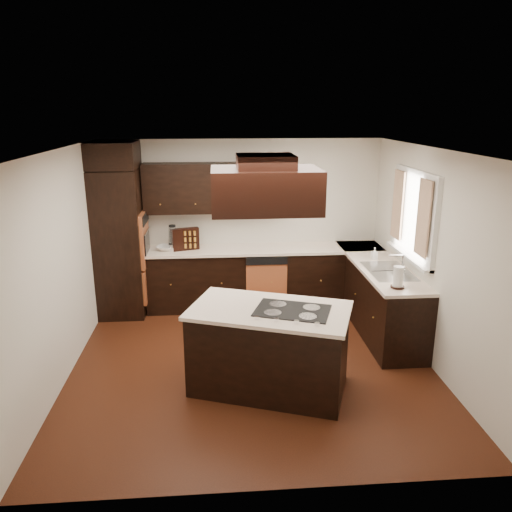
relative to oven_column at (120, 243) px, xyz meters
name	(u,v)px	position (x,y,z in m)	size (l,w,h in m)	color
floor	(252,363)	(1.78, -1.71, -1.07)	(4.20, 4.20, 0.02)	#522411
ceiling	(251,149)	(1.78, -1.71, 1.45)	(4.20, 4.20, 0.02)	silver
wall_back	(242,222)	(1.78, 0.40, 0.19)	(4.20, 0.02, 2.50)	beige
wall_front	(272,349)	(1.78, -3.81, 0.19)	(4.20, 0.02, 2.50)	beige
wall_left	(60,267)	(-0.33, -1.71, 0.19)	(0.02, 4.20, 2.50)	beige
wall_right	(432,258)	(3.88, -1.71, 0.19)	(0.02, 4.20, 2.50)	beige
oven_column	(120,243)	(0.00, 0.00, 0.00)	(0.65, 0.75, 2.12)	black
wall_oven_face	(145,239)	(0.35, 0.00, 0.06)	(0.05, 0.62, 0.78)	#BD5E33
base_cabinets_back	(245,279)	(1.81, 0.09, -0.62)	(2.93, 0.60, 0.88)	black
base_cabinets_right	(377,296)	(3.58, -0.80, -0.62)	(0.60, 2.40, 0.88)	black
countertop_back	(245,250)	(1.81, 0.08, -0.16)	(2.93, 0.63, 0.04)	#F9E2CC
countertop_right	(379,265)	(3.56, -0.80, -0.16)	(0.63, 2.40, 0.04)	#F9E2CC
upper_cabinets	(213,188)	(1.34, 0.23, 0.75)	(2.00, 0.34, 0.72)	black
dishwasher_front	(267,287)	(2.10, -0.20, -0.66)	(0.60, 0.05, 0.72)	#BD5E33
window_frame	(414,215)	(3.85, -1.16, 0.59)	(0.06, 1.32, 1.12)	white
window_pane	(416,215)	(3.87, -1.16, 0.59)	(0.00, 1.20, 1.00)	white
curtain_left	(423,218)	(3.79, -1.57, 0.64)	(0.02, 0.34, 0.90)	beige
curtain_right	(398,205)	(3.79, -0.74, 0.64)	(0.02, 0.34, 0.90)	beige
sink_rim	(388,271)	(3.58, -1.16, -0.14)	(0.52, 0.84, 0.01)	silver
island	(269,350)	(1.92, -2.27, -0.62)	(1.59, 0.87, 0.88)	black
island_top	(270,310)	(1.92, -2.27, -0.16)	(1.65, 0.93, 0.04)	#F9E2CC
cooktop	(292,310)	(2.15, -2.35, -0.13)	(0.75, 0.50, 0.01)	black
range_hood	(265,190)	(1.88, -2.25, 1.10)	(1.05, 0.72, 0.42)	black
hood_duct	(266,161)	(1.88, -2.25, 1.38)	(0.55, 0.50, 0.13)	black
blender_base	(173,247)	(0.75, 0.05, -0.09)	(0.15, 0.15, 0.10)	silver
blender_pitcher	(173,235)	(0.75, 0.05, 0.09)	(0.13, 0.13, 0.26)	silver
spice_rack	(185,239)	(0.93, 0.07, 0.02)	(0.39, 0.10, 0.33)	black
mixing_bowl	(166,248)	(0.64, 0.08, -0.11)	(0.27, 0.27, 0.07)	white
soap_bottle	(374,253)	(3.55, -0.62, -0.06)	(0.07, 0.08, 0.17)	white
paper_towel	(398,277)	(3.47, -1.77, -0.01)	(0.12, 0.12, 0.26)	white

